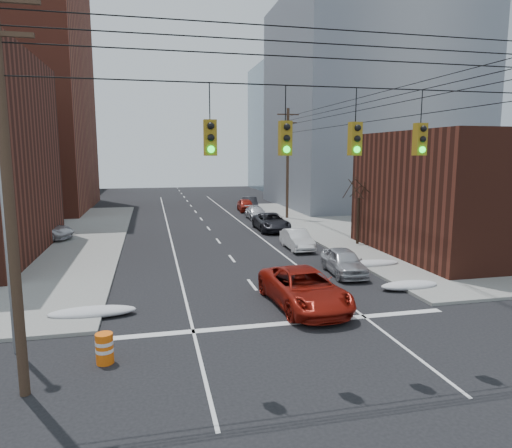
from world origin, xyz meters
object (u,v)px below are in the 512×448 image
parked_car_d (256,213)px  construction_barrel (105,348)px  red_pickup (304,288)px  parked_car_c (271,222)px  parked_car_b (297,239)px  parked_car_f (250,203)px  lot_car_b (38,230)px  lot_car_a (7,235)px  parked_car_e (246,205)px  parked_car_a (344,262)px

parked_car_d → construction_barrel: parked_car_d is taller
red_pickup → parked_car_c: red_pickup is taller
parked_car_d → construction_barrel: 32.43m
red_pickup → parked_car_b: red_pickup is taller
parked_car_f → lot_car_b: lot_car_b is taller
parked_car_d → lot_car_a: bearing=-156.1°
parked_car_b → parked_car_e: 21.16m
parked_car_c → lot_car_a: 20.35m
parked_car_d → construction_barrel: (-11.93, -30.16, -0.11)m
lot_car_a → parked_car_b: bearing=-121.3°
parked_car_b → lot_car_b: size_ratio=0.79×
parked_car_a → lot_car_b: bearing=147.9°
red_pickup → parked_car_c: bearing=75.9°
lot_car_a → lot_car_b: bearing=-67.1°
red_pickup → parked_car_a: 6.03m
parked_car_e → lot_car_a: bearing=-139.6°
parked_car_b → parked_car_f: size_ratio=0.90×
parked_car_a → parked_car_b: size_ratio=1.02×
parked_car_b → construction_barrel: 19.14m
parked_car_a → parked_car_e: bearing=94.0°
lot_car_a → lot_car_b: size_ratio=0.82×
parked_car_b → parked_car_c: parked_car_c is taller
parked_car_b → construction_barrel: size_ratio=4.17×
parked_car_b → parked_car_d: bearing=88.8°
parked_car_a → red_pickup: bearing=-125.7°
lot_car_b → red_pickup: bearing=-122.6°
parked_car_e → lot_car_a: lot_car_a is taller
parked_car_b → parked_car_f: (1.45, 22.37, 0.08)m
parked_car_c → parked_car_e: parked_car_c is taller
parked_car_a → parked_car_c: (-0.23, 14.80, 0.03)m
red_pickup → parked_car_f: size_ratio=1.27×
red_pickup → parked_car_a: red_pickup is taller
parked_car_c → lot_car_a: lot_car_a is taller
parked_car_b → parked_car_d: size_ratio=0.96×
parked_car_b → parked_car_e: parked_car_e is taller
lot_car_b → construction_barrel: (6.81, -22.28, -0.36)m
parked_car_a → parked_car_d: (0.04, 21.79, -0.10)m
lot_car_a → construction_barrel: bearing=-173.5°
red_pickup → lot_car_a: bearing=130.6°
parked_car_e → lot_car_b: lot_car_b is taller
red_pickup → parked_car_a: (3.89, 4.60, -0.09)m
red_pickup → lot_car_b: 23.71m
red_pickup → parked_car_e: 32.98m
parked_car_b → parked_car_f: bearing=86.9°
parked_car_d → lot_car_a: size_ratio=1.01×
parked_car_d → parked_car_e: bearing=87.4°
parked_car_a → parked_car_d: bearing=94.4°
parked_car_e → parked_car_f: parked_car_f is taller
red_pickup → parked_car_c: 19.75m
parked_car_f → lot_car_b: 25.04m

